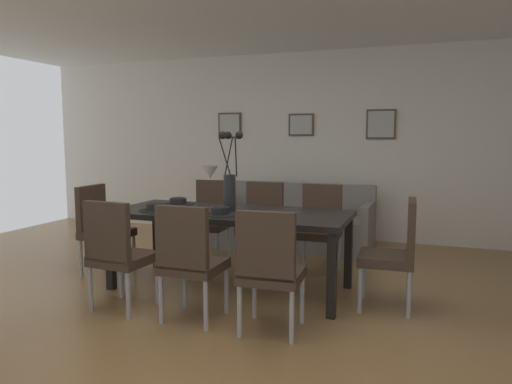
{
  "coord_description": "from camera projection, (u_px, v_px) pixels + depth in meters",
  "views": [
    {
      "loc": [
        1.44,
        -3.38,
        1.43
      ],
      "look_at": [
        -0.13,
        0.9,
        0.89
      ],
      "focal_mm": 33.36,
      "sensor_mm": 36.0,
      "label": 1
    }
  ],
  "objects": [
    {
      "name": "ground_plane",
      "position": [
        233.0,
        315.0,
        3.81
      ],
      "size": [
        9.0,
        9.0,
        0.0
      ],
      "primitive_type": "plane",
      "color": "olive"
    },
    {
      "name": "placemat_near_right",
      "position": [
        178.0,
        204.0,
        4.83
      ],
      "size": [
        0.32,
        0.32,
        0.01
      ],
      "primitive_type": "cylinder",
      "color": "black",
      "rests_on": "dining_table"
    },
    {
      "name": "framed_picture_left",
      "position": [
        230.0,
        125.0,
        7.07
      ],
      "size": [
        0.36,
        0.03,
        0.37
      ],
      "color": "#473828"
    },
    {
      "name": "table_lamp",
      "position": [
        210.0,
        176.0,
        6.47
      ],
      "size": [
        0.22,
        0.22,
        0.51
      ],
      "color": "beige",
      "rests_on": "side_table"
    },
    {
      "name": "dining_chair_near_left",
      "position": [
        117.0,
        250.0,
        3.87
      ],
      "size": [
        0.47,
        0.47,
        0.92
      ],
      "color": "#3D2D23",
      "rests_on": "ground"
    },
    {
      "name": "dining_chair_far_left",
      "position": [
        189.0,
        257.0,
        3.64
      ],
      "size": [
        0.44,
        0.44,
        0.92
      ],
      "color": "#3D2D23",
      "rests_on": "ground"
    },
    {
      "name": "placemat_far_left",
      "position": [
        220.0,
        214.0,
        4.21
      ],
      "size": [
        0.32,
        0.32,
        0.01
      ],
      "primitive_type": "cylinder",
      "color": "black",
      "rests_on": "dining_table"
    },
    {
      "name": "framed_picture_right",
      "position": [
        381.0,
        124.0,
        6.32
      ],
      "size": [
        0.39,
        0.03,
        0.39
      ],
      "color": "#473828"
    },
    {
      "name": "back_wall_panel",
      "position": [
        322.0,
        145.0,
        6.69
      ],
      "size": [
        9.0,
        0.1,
        2.6
      ],
      "primitive_type": "cube",
      "color": "silver",
      "rests_on": "ground"
    },
    {
      "name": "dining_chair_head_west",
      "position": [
        101.0,
        225.0,
        4.96
      ],
      "size": [
        0.45,
        0.45,
        0.92
      ],
      "color": "#3D2D23",
      "rests_on": "ground"
    },
    {
      "name": "dining_chair_near_right",
      "position": [
        210.0,
        216.0,
        5.49
      ],
      "size": [
        0.46,
        0.46,
        0.92
      ],
      "color": "#3D2D23",
      "rests_on": "ground"
    },
    {
      "name": "bowl_near_right",
      "position": [
        178.0,
        201.0,
        4.82
      ],
      "size": [
        0.17,
        0.17,
        0.07
      ],
      "color": "black",
      "rests_on": "dining_table"
    },
    {
      "name": "placemat_near_left",
      "position": [
        156.0,
        210.0,
        4.44
      ],
      "size": [
        0.32,
        0.32,
        0.01
      ],
      "primitive_type": "cylinder",
      "color": "black",
      "rests_on": "dining_table"
    },
    {
      "name": "centerpiece_vase",
      "position": [
        230.0,
        181.0,
        4.37
      ],
      "size": [
        0.21,
        0.23,
        0.73
      ],
      "color": "#232326",
      "rests_on": "dining_table"
    },
    {
      "name": "sofa",
      "position": [
        292.0,
        225.0,
        6.2
      ],
      "size": [
        2.07,
        0.84,
        0.8
      ],
      "color": "gray",
      "rests_on": "ground"
    },
    {
      "name": "dining_chair_head_east",
      "position": [
        396.0,
        249.0,
        3.91
      ],
      "size": [
        0.46,
        0.46,
        0.92
      ],
      "color": "#3D2D23",
      "rests_on": "ground"
    },
    {
      "name": "dining_chair_mid_right",
      "position": [
        320.0,
        224.0,
        5.02
      ],
      "size": [
        0.45,
        0.45,
        0.92
      ],
      "color": "#3D2D23",
      "rests_on": "ground"
    },
    {
      "name": "bowl_far_left",
      "position": [
        220.0,
        210.0,
        4.21
      ],
      "size": [
        0.17,
        0.17,
        0.07
      ],
      "color": "black",
      "rests_on": "dining_table"
    },
    {
      "name": "bowl_near_left",
      "position": [
        156.0,
        206.0,
        4.43
      ],
      "size": [
        0.17,
        0.17,
        0.07
      ],
      "color": "black",
      "rests_on": "dining_table"
    },
    {
      "name": "dining_chair_far_right",
      "position": [
        262.0,
        220.0,
        5.25
      ],
      "size": [
        0.46,
        0.46,
        0.92
      ],
      "color": "#3D2D23",
      "rests_on": "ground"
    },
    {
      "name": "dining_table",
      "position": [
        230.0,
        218.0,
        4.41
      ],
      "size": [
        2.2,
        0.92,
        0.74
      ],
      "color": "black",
      "rests_on": "ground"
    },
    {
      "name": "dining_chair_mid_left",
      "position": [
        269.0,
        265.0,
        3.4
      ],
      "size": [
        0.47,
        0.47,
        0.92
      ],
      "color": "#3D2D23",
      "rests_on": "ground"
    },
    {
      "name": "side_table",
      "position": [
        211.0,
        222.0,
        6.55
      ],
      "size": [
        0.36,
        0.36,
        0.52
      ],
      "primitive_type": "cube",
      "color": "#33261E",
      "rests_on": "ground"
    },
    {
      "name": "framed_picture_center",
      "position": [
        301.0,
        125.0,
        6.69
      ],
      "size": [
        0.36,
        0.03,
        0.31
      ],
      "color": "#473828"
    }
  ]
}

